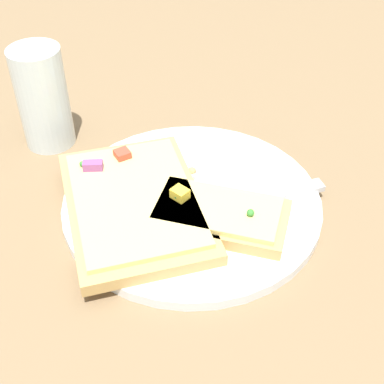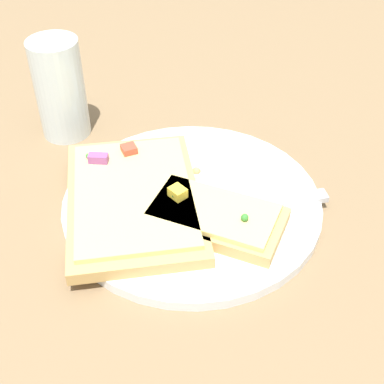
% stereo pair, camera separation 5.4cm
% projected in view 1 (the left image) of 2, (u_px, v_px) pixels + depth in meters
% --- Properties ---
extents(ground_plane, '(4.00, 4.00, 0.00)m').
position_uv_depth(ground_plane, '(192.00, 207.00, 0.59)').
color(ground_plane, '#7F6647').
extents(plate, '(0.28, 0.28, 0.01)m').
position_uv_depth(plate, '(192.00, 203.00, 0.59)').
color(plate, white).
rests_on(plate, ground).
extents(fork, '(0.06, 0.20, 0.01)m').
position_uv_depth(fork, '(194.00, 175.00, 0.61)').
color(fork, '#B7B7BC').
rests_on(fork, plate).
extents(knife, '(0.05, 0.20, 0.01)m').
position_uv_depth(knife, '(255.00, 200.00, 0.58)').
color(knife, '#B7B7BC').
rests_on(knife, plate).
extents(pizza_slice_main, '(0.22, 0.16, 0.03)m').
position_uv_depth(pizza_slice_main, '(134.00, 203.00, 0.57)').
color(pizza_slice_main, tan).
rests_on(pizza_slice_main, plate).
extents(pizza_slice_corner, '(0.13, 0.16, 0.03)m').
position_uv_depth(pizza_slice_corner, '(217.00, 214.00, 0.55)').
color(pizza_slice_corner, tan).
rests_on(pizza_slice_corner, plate).
extents(crumb_scatter, '(0.07, 0.14, 0.01)m').
position_uv_depth(crumb_scatter, '(173.00, 181.00, 0.60)').
color(crumb_scatter, tan).
rests_on(crumb_scatter, plate).
extents(drinking_glass, '(0.06, 0.06, 0.13)m').
position_uv_depth(drinking_glass, '(43.00, 98.00, 0.65)').
color(drinking_glass, silver).
rests_on(drinking_glass, ground).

